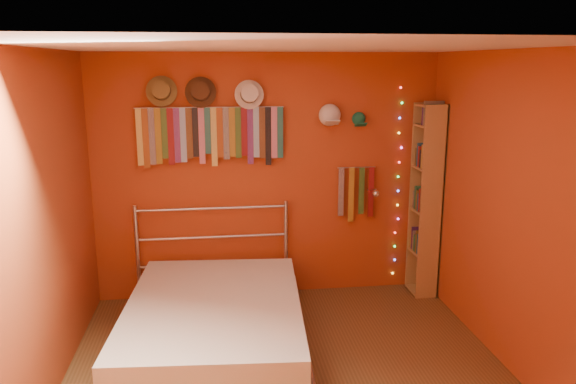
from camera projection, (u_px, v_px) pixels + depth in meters
name	position (u px, v px, depth m)	size (l,w,h in m)	color
ground	(291.00, 381.00, 4.33)	(3.50, 3.50, 0.00)	brown
back_wall	(268.00, 177.00, 5.74)	(3.50, 0.02, 2.50)	#973A18
right_wall	(518.00, 217.00, 4.27)	(0.02, 3.50, 2.50)	#973A18
left_wall	(37.00, 235.00, 3.82)	(0.02, 3.50, 2.50)	#973A18
ceiling	(291.00, 47.00, 3.77)	(3.50, 3.50, 0.02)	white
tie_rack	(210.00, 133.00, 5.50)	(1.45, 0.03, 0.59)	#B9B9BE
small_tie_rack	(356.00, 191.00, 5.83)	(0.40, 0.03, 0.58)	#B9B9BE
fedora_olive	(161.00, 91.00, 5.31)	(0.30, 0.16, 0.29)	brown
fedora_brown	(201.00, 92.00, 5.36)	(0.30, 0.16, 0.30)	#422917
fedora_white	(249.00, 94.00, 5.43)	(0.29, 0.16, 0.28)	silver
cap_white	(330.00, 115.00, 5.62)	(0.20, 0.25, 0.20)	silver
cap_green	(359.00, 119.00, 5.67)	(0.16, 0.20, 0.16)	#186E50
fairy_lights	(398.00, 184.00, 5.90)	(0.06, 0.02, 2.02)	#FF3333
reading_lamp	(375.00, 193.00, 5.69)	(0.07, 0.29, 0.09)	#B9B9BE
bookshelf	(429.00, 199.00, 5.79)	(0.25, 0.34, 2.00)	#A07F48
bed	(214.00, 323.00, 4.76)	(1.69, 2.16, 1.02)	#B9B9BE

